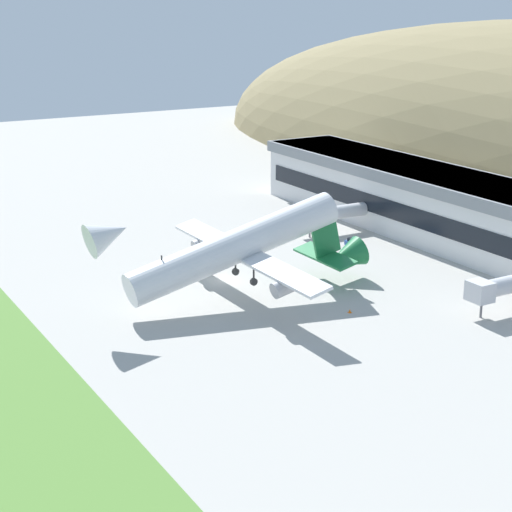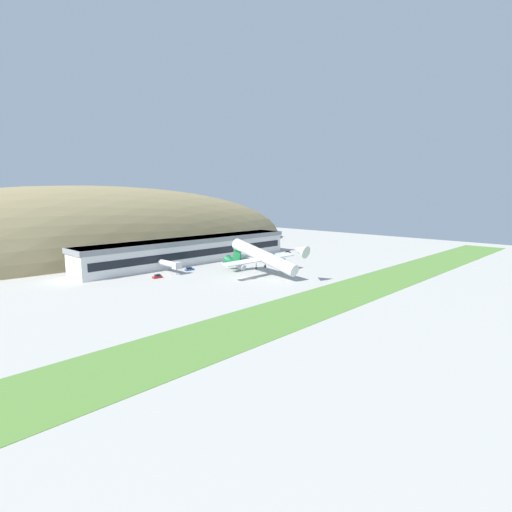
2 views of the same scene
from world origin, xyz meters
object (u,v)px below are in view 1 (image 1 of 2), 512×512
at_px(service_car_0, 354,243).
at_px(cargo_airplane, 240,248).
at_px(service_car_2, 280,223).
at_px(traffic_cone_0, 350,311).
at_px(terminal_building, 485,215).
at_px(jetway_0, 330,214).
at_px(jetway_1, 512,284).

bearing_deg(service_car_0, cargo_airplane, -65.73).
bearing_deg(service_car_2, traffic_cone_0, -20.05).
bearing_deg(terminal_building, service_car_0, -130.91).
bearing_deg(service_car_2, terminal_building, 31.80).
xyz_separation_m(cargo_airplane, service_car_0, (-14.22, 31.54, -7.41)).
bearing_deg(terminal_building, cargo_airplane, -90.64).
bearing_deg(terminal_building, service_car_2, -148.20).
height_order(jetway_0, jetway_1, same).
bearing_deg(service_car_2, cargo_airplane, -39.64).
height_order(jetway_0, service_car_2, jetway_0).
relative_size(terminal_building, jetway_1, 7.03).
distance_m(jetway_1, traffic_cone_0, 23.45).
xyz_separation_m(terminal_building, traffic_cone_0, (12.28, -37.81, -6.67)).
relative_size(cargo_airplane, service_car_2, 11.52).
xyz_separation_m(jetway_0, service_car_2, (-9.74, -4.95, -3.37)).
bearing_deg(jetway_1, jetway_0, 178.43).
bearing_deg(traffic_cone_0, jetway_0, 149.09).
bearing_deg(terminal_building, jetway_1, -36.90).
distance_m(jetway_1, service_car_0, 38.00).
relative_size(service_car_0, service_car_2, 1.06).
bearing_deg(terminal_building, jetway_0, -146.36).
distance_m(terminal_building, jetway_1, 29.02).
relative_size(service_car_0, traffic_cone_0, 7.28).
bearing_deg(cargo_airplane, terminal_building, 89.36).
distance_m(cargo_airplane, traffic_cone_0, 18.43).
height_order(jetway_1, cargo_airplane, cargo_airplane).
bearing_deg(jetway_0, cargo_airplane, -54.09).
bearing_deg(traffic_cone_0, jetway_1, 62.18).
xyz_separation_m(jetway_0, cargo_airplane, (23.56, -32.53, 4.02)).
bearing_deg(service_car_2, jetway_1, 3.67).
height_order(cargo_airplane, service_car_0, cargo_airplane).
relative_size(jetway_0, cargo_airplane, 0.32).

